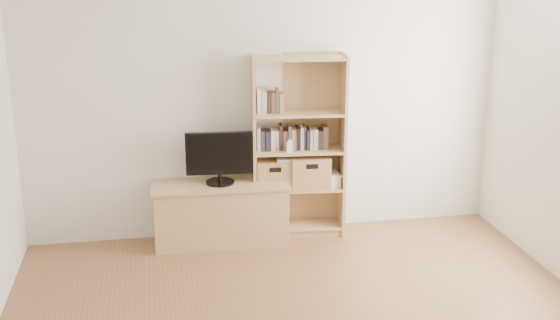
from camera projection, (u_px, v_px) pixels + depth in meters
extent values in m
cube|color=silver|center=(265.00, 100.00, 6.55)|extent=(4.50, 0.02, 2.60)
cube|color=tan|center=(221.00, 214.00, 6.55)|extent=(1.24, 0.49, 0.56)
cube|color=tan|center=(299.00, 147.00, 6.58)|extent=(0.89, 0.39, 1.74)
cube|color=black|center=(219.00, 158.00, 6.39)|extent=(0.61, 0.09, 0.48)
cube|color=#AD9A8A|center=(298.00, 137.00, 6.57)|extent=(0.86, 0.28, 0.23)
cube|color=#AD9A8A|center=(278.00, 101.00, 6.45)|extent=(0.41, 0.18, 0.21)
cube|color=white|center=(290.00, 147.00, 6.47)|extent=(0.06, 0.04, 0.10)
cube|color=olive|center=(274.00, 173.00, 6.63)|extent=(0.36, 0.30, 0.27)
cube|color=olive|center=(310.00, 171.00, 6.66)|extent=(0.38, 0.32, 0.30)
cube|color=silver|center=(292.00, 158.00, 6.59)|extent=(0.32, 0.24, 0.02)
cube|color=silver|center=(330.00, 180.00, 6.70)|extent=(0.17, 0.24, 0.11)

